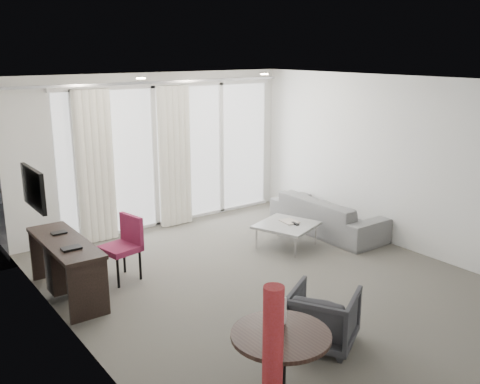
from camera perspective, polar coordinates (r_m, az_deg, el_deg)
floor at (r=7.13m, az=2.88°, el=-9.59°), size 5.00×6.00×0.00m
ceiling at (r=6.50m, az=3.19°, el=11.75°), size 5.00×6.00×0.00m
wall_left at (r=5.53m, az=-17.56°, el=-3.26°), size 0.00×6.00×2.60m
wall_right at (r=8.46m, az=16.31°, el=3.04°), size 0.00×6.00×2.60m
window_panel at (r=9.31m, az=-7.20°, el=3.95°), size 4.00×0.02×2.38m
window_frame at (r=9.30m, az=-7.15°, el=3.94°), size 4.10×0.06×2.44m
curtain_left at (r=8.57m, az=-15.16°, el=2.58°), size 0.60×0.20×2.38m
curtain_right at (r=9.14m, az=-6.97°, el=3.76°), size 0.60×0.20×2.38m
curtain_track at (r=8.87m, az=-8.66°, el=11.50°), size 4.80×0.04×0.04m
downlight_a at (r=7.37m, az=-10.52°, el=11.83°), size 0.12×0.12×0.02m
downlight_b at (r=8.49m, az=2.63°, el=12.45°), size 0.12×0.12×0.02m
desk at (r=6.95m, az=-17.99°, el=-7.79°), size 0.48×1.55×0.73m
tv at (r=6.87m, az=-21.19°, el=0.37°), size 0.05×0.80×0.50m
desk_chair at (r=7.21m, az=-12.65°, el=-5.98°), size 0.55×0.53×0.86m
round_table at (r=4.79m, az=4.31°, el=-18.31°), size 1.00×1.00×0.68m
menu_card at (r=4.71m, az=4.22°, el=-13.53°), size 0.13×0.03×0.24m
red_lamp at (r=4.29m, az=3.50°, el=-17.83°), size 0.31×0.31×1.28m
tub_armchair at (r=5.70m, az=8.88°, el=-13.04°), size 0.90×0.90×0.61m
coffee_table at (r=8.31m, az=4.97°, el=-4.61°), size 1.05×1.05×0.37m
remote at (r=8.25m, az=5.89°, el=-3.49°), size 0.06×0.15×0.02m
magazine at (r=8.35m, az=5.28°, el=-3.24°), size 0.26×0.32×0.02m
sofa at (r=9.02m, az=9.28°, el=-2.38°), size 0.80×2.06×0.60m
terrace_slab at (r=10.92m, az=-10.86°, el=-1.36°), size 5.60×3.00×0.12m
rattan_chair_a at (r=11.21m, az=-8.27°, el=1.89°), size 0.82×0.82×0.91m
rattan_chair_b at (r=11.97m, az=-3.81°, el=2.54°), size 0.68×0.68×0.78m
rattan_table at (r=10.57m, az=-2.76°, el=0.15°), size 0.55×0.55×0.52m
balustrade at (r=12.08m, az=-13.96°, el=2.78°), size 5.50×0.06×1.05m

